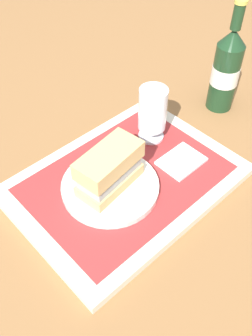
% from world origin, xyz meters
% --- Properties ---
extents(ground_plane, '(3.00, 3.00, 0.00)m').
position_xyz_m(ground_plane, '(0.00, 0.00, 0.00)').
color(ground_plane, olive).
extents(tray, '(0.44, 0.32, 0.02)m').
position_xyz_m(tray, '(0.00, 0.00, 0.01)').
color(tray, beige).
rests_on(tray, ground_plane).
extents(placemat, '(0.38, 0.27, 0.00)m').
position_xyz_m(placemat, '(0.00, 0.00, 0.02)').
color(placemat, '#9E2D2D').
rests_on(placemat, tray).
extents(plate, '(0.19, 0.19, 0.01)m').
position_xyz_m(plate, '(-0.04, -0.00, 0.03)').
color(plate, silver).
rests_on(plate, placemat).
extents(sandwich, '(0.14, 0.08, 0.08)m').
position_xyz_m(sandwich, '(-0.04, -0.00, 0.08)').
color(sandwich, tan).
rests_on(sandwich, plate).
extents(beer_glass, '(0.06, 0.06, 0.12)m').
position_xyz_m(beer_glass, '(0.12, 0.05, 0.09)').
color(beer_glass, silver).
rests_on(beer_glass, placemat).
extents(napkin_folded, '(0.09, 0.07, 0.01)m').
position_xyz_m(napkin_folded, '(0.11, -0.05, 0.02)').
color(napkin_folded, white).
rests_on(napkin_folded, placemat).
extents(beer_bottle, '(0.07, 0.07, 0.27)m').
position_xyz_m(beer_bottle, '(0.35, 0.03, 0.10)').
color(beer_bottle, '#19381E').
rests_on(beer_bottle, ground_plane).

